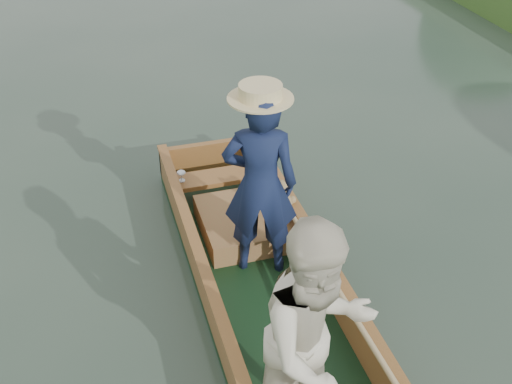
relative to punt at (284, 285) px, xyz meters
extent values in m
plane|color=#283D30|center=(0.03, 0.23, -0.65)|extent=(120.00, 120.00, 0.00)
cube|color=black|center=(0.03, 0.23, -0.61)|extent=(1.10, 5.00, 0.08)
cube|color=#925A2D|center=(-0.48, 0.23, -0.41)|extent=(0.08, 5.00, 0.32)
cube|color=#925A2D|center=(0.54, 0.23, -0.41)|extent=(0.08, 5.00, 0.32)
cube|color=#925A2D|center=(0.03, 2.69, -0.41)|extent=(1.10, 0.08, 0.32)
cube|color=#925A2D|center=(-0.48, 0.23, -0.23)|extent=(0.10, 5.00, 0.04)
cube|color=#925A2D|center=(0.54, 0.23, -0.23)|extent=(0.10, 5.00, 0.04)
cube|color=#925A2D|center=(0.03, 2.13, -0.35)|extent=(0.94, 0.30, 0.05)
imported|color=#131D3D|center=(0.09, 0.92, 0.30)|extent=(0.73, 0.60, 1.74)
cylinder|color=beige|center=(0.09, 0.92, 1.13)|extent=(0.52, 0.52, 0.12)
imported|color=beige|center=(-0.09, -0.88, 0.32)|extent=(1.02, 0.89, 1.78)
cube|color=#A14534|center=(0.10, 1.43, -0.46)|extent=(0.85, 0.90, 0.22)
sphere|color=#A18555|center=(0.42, 1.33, -0.23)|extent=(0.23, 0.23, 0.23)
sphere|color=#A18555|center=(0.42, 1.32, -0.06)|extent=(0.17, 0.17, 0.17)
sphere|color=#A18555|center=(0.36, 1.32, 0.02)|extent=(0.06, 0.06, 0.06)
sphere|color=#A18555|center=(0.48, 1.32, 0.02)|extent=(0.06, 0.06, 0.06)
sphere|color=#A18555|center=(0.42, 1.25, -0.08)|extent=(0.07, 0.07, 0.07)
sphere|color=#A18555|center=(0.32, 1.30, -0.20)|extent=(0.08, 0.08, 0.08)
sphere|color=#A18555|center=(0.52, 1.30, -0.20)|extent=(0.08, 0.08, 0.08)
sphere|color=#A18555|center=(0.36, 1.29, -0.33)|extent=(0.09, 0.09, 0.09)
sphere|color=#A18555|center=(0.48, 1.29, -0.33)|extent=(0.09, 0.09, 0.09)
cylinder|color=silver|center=(-0.38, 2.13, -0.32)|extent=(0.07, 0.07, 0.01)
cylinder|color=silver|center=(-0.38, 2.13, -0.28)|extent=(0.01, 0.01, 0.08)
ellipsoid|color=silver|center=(-0.38, 2.13, -0.23)|extent=(0.09, 0.09, 0.05)
cylinder|color=tan|center=(0.46, 0.25, -0.19)|extent=(0.04, 4.11, 0.19)
camera|label=1|loc=(-1.21, -3.37, 3.25)|focal=45.00mm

